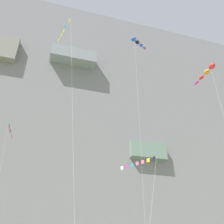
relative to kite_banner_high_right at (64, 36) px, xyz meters
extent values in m
cube|color=gray|center=(4.09, 47.37, 14.47)|extent=(180.00, 21.74, 81.28)
cube|color=gray|center=(4.09, 35.09, 30.22)|extent=(13.38, 4.65, 4.20)
cube|color=slate|center=(26.33, 36.67, 3.10)|extent=(10.08, 3.99, 4.58)
cylinder|color=black|center=(-0.16, 0.36, 1.70)|extent=(1.15, 4.17, 0.03)
cube|color=#8CCC33|center=(0.29, -1.30, 1.40)|extent=(0.18, 0.49, 0.55)
cube|color=teal|center=(0.06, -0.47, 1.40)|extent=(0.17, 0.49, 0.55)
cube|color=#8CCC33|center=(-0.16, 0.36, 1.40)|extent=(0.18, 0.49, 0.55)
cube|color=#8CCC33|center=(-0.39, 1.20, 1.40)|extent=(0.16, 0.49, 0.55)
cube|color=#8CCC33|center=(-0.61, 2.03, 1.40)|extent=(0.17, 0.49, 0.55)
cylinder|color=silver|center=(1.48, -3.43, -12.17)|extent=(2.18, 3.45, 27.75)
ellipsoid|color=red|center=(14.73, -6.15, -6.42)|extent=(0.59, 0.77, 0.59)
ellipsoid|color=orange|center=(14.71, -5.25, -6.43)|extent=(0.49, 0.76, 0.48)
ellipsoid|color=red|center=(14.68, -4.35, -6.45)|extent=(0.38, 0.76, 0.38)
ellipsoid|color=#CC3399|center=(14.66, -3.45, -6.46)|extent=(0.28, 0.75, 0.27)
cylinder|color=black|center=(-6.20, 19.11, -3.87)|extent=(0.35, 5.29, 0.03)
cube|color=teal|center=(-6.34, 16.85, -4.15)|extent=(0.07, 0.46, 0.50)
cube|color=red|center=(-6.29, 17.60, -4.15)|extent=(0.08, 0.46, 0.51)
cube|color=pink|center=(-6.24, 18.36, -4.15)|extent=(0.07, 0.46, 0.50)
cube|color=black|center=(-6.20, 19.11, -4.15)|extent=(0.08, 0.46, 0.51)
cube|color=#8CCC33|center=(-6.15, 19.87, -4.15)|extent=(0.09, 0.46, 0.51)
cube|color=pink|center=(-6.10, 20.62, -4.15)|extent=(0.09, 0.46, 0.51)
cube|color=pink|center=(-6.06, 21.38, -4.15)|extent=(0.07, 0.46, 0.51)
cylinder|color=black|center=(8.00, -1.32, -15.47)|extent=(2.28, 3.54, 0.02)
cube|color=black|center=(8.97, -2.83, -15.66)|extent=(0.20, 0.28, 0.34)
cube|color=yellow|center=(8.65, -2.33, -15.66)|extent=(0.19, 0.27, 0.34)
cube|color=pink|center=(8.33, -1.82, -15.66)|extent=(0.19, 0.28, 0.34)
cube|color=pink|center=(8.00, -1.32, -15.66)|extent=(0.21, 0.28, 0.34)
cube|color=teal|center=(7.68, -0.81, -15.66)|extent=(0.18, 0.27, 0.34)
cube|color=#CC3399|center=(7.36, -0.31, -15.66)|extent=(0.19, 0.28, 0.34)
cube|color=white|center=(7.03, 0.20, -15.66)|extent=(0.20, 0.28, 0.34)
cylinder|color=silver|center=(7.89, -3.53, -20.76)|extent=(2.50, 0.92, 10.58)
ellipsoid|color=blue|center=(10.91, 4.49, 7.70)|extent=(1.11, 1.09, 0.83)
ellipsoid|color=black|center=(11.74, 4.96, 7.74)|extent=(1.03, 0.97, 0.68)
ellipsoid|color=blue|center=(12.56, 5.44, 7.79)|extent=(0.95, 0.84, 0.54)
ellipsoid|color=purple|center=(13.38, 5.91, 7.84)|extent=(0.87, 0.71, 0.39)
cylinder|color=silver|center=(10.55, 3.54, -9.27)|extent=(1.24, 2.20, 33.56)
camera|label=1|loc=(-0.34, -21.87, -23.93)|focal=40.78mm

